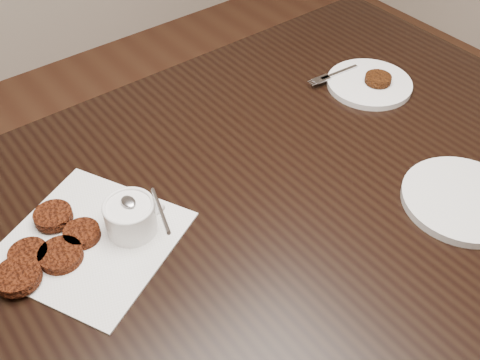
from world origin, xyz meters
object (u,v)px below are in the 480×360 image
at_px(plate_with_patty, 370,81).
at_px(plate_empty, 463,200).
at_px(table, 251,322).
at_px(sauce_ramekin, 128,204).
at_px(napkin, 91,241).

distance_m(plate_with_patty, plate_empty, 0.39).
distance_m(table, plate_empty, 0.54).
distance_m(sauce_ramekin, plate_with_patty, 0.65).
bearing_deg(napkin, plate_with_patty, 2.31).
bearing_deg(napkin, sauce_ramekin, -17.43).
xyz_separation_m(table, plate_with_patty, (0.45, 0.14, 0.39)).
height_order(table, plate_empty, plate_empty).
bearing_deg(plate_empty, napkin, 150.23).
relative_size(napkin, plate_with_patty, 1.39).
xyz_separation_m(napkin, plate_empty, (0.58, -0.33, 0.01)).
bearing_deg(plate_with_patty, plate_empty, -111.51).
relative_size(napkin, sauce_ramekin, 2.19).
relative_size(table, napkin, 5.64).
bearing_deg(napkin, table, -22.90).
bearing_deg(plate_with_patty, sauce_ramekin, -175.52).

